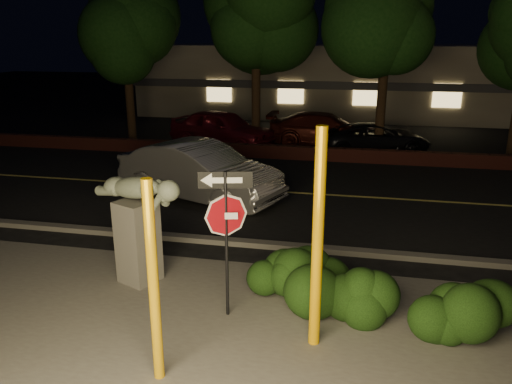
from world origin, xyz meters
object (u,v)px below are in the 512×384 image
(yellow_pole_right, at_px, (318,242))
(parked_car_dark, at_px, (375,138))
(yellow_pole_left, at_px, (154,284))
(silver_sedan, at_px, (199,171))
(signpost, at_px, (226,216))
(parked_car_red, at_px, (222,128))
(sculpture, at_px, (138,216))
(parked_car_darkred, at_px, (325,130))

(yellow_pole_right, distance_m, parked_car_dark, 13.65)
(yellow_pole_left, distance_m, yellow_pole_right, 2.33)
(silver_sedan, bearing_deg, yellow_pole_left, -144.67)
(signpost, relative_size, parked_car_red, 0.54)
(sculpture, xyz_separation_m, parked_car_darkred, (2.45, 13.11, -0.61))
(yellow_pole_right, distance_m, signpost, 1.56)
(yellow_pole_right, bearing_deg, yellow_pole_left, -148.29)
(silver_sedan, height_order, parked_car_dark, silver_sedan)
(silver_sedan, distance_m, parked_car_dark, 8.71)
(sculpture, relative_size, parked_car_darkred, 0.44)
(parked_car_dark, bearing_deg, yellow_pole_left, 154.12)
(parked_car_darkred, distance_m, parked_car_dark, 2.25)
(silver_sedan, bearing_deg, parked_car_red, 31.86)
(yellow_pole_left, xyz_separation_m, yellow_pole_right, (1.97, 1.22, 0.25))
(yellow_pole_left, bearing_deg, parked_car_red, 102.19)
(signpost, bearing_deg, sculpture, 142.88)
(sculpture, height_order, parked_car_red, sculpture)
(silver_sedan, bearing_deg, sculpture, -153.02)
(silver_sedan, xyz_separation_m, parked_car_red, (-1.29, 7.03, -0.03))
(yellow_pole_left, xyz_separation_m, parked_car_darkred, (1.05, 15.68, -0.70))
(signpost, relative_size, parked_car_darkred, 0.51)
(sculpture, distance_m, parked_car_red, 12.26)
(yellow_pole_left, bearing_deg, parked_car_dark, 78.09)
(parked_car_dark, bearing_deg, parked_car_red, 76.95)
(yellow_pole_right, height_order, silver_sedan, yellow_pole_right)
(yellow_pole_right, bearing_deg, parked_car_darkred, 93.64)
(parked_car_red, relative_size, parked_car_darkred, 0.95)
(signpost, bearing_deg, yellow_pole_right, -32.17)
(sculpture, relative_size, parked_car_red, 0.47)
(parked_car_darkred, xyz_separation_m, parked_car_dark, (2.06, -0.89, -0.11))
(signpost, relative_size, parked_car_dark, 0.58)
(signpost, height_order, parked_car_dark, signpost)
(sculpture, bearing_deg, yellow_pole_right, 1.74)
(yellow_pole_right, xyz_separation_m, parked_car_red, (-5.15, 13.46, -0.88))
(parked_car_red, height_order, parked_car_darkred, parked_car_red)
(yellow_pole_left, height_order, yellow_pole_right, yellow_pole_right)
(silver_sedan, bearing_deg, yellow_pole_right, -127.54)
(yellow_pole_right, xyz_separation_m, silver_sedan, (-3.86, 6.43, -0.85))
(parked_car_dark, bearing_deg, signpost, 154.69)
(parked_car_red, xyz_separation_m, parked_car_darkred, (4.23, 1.00, -0.08))
(sculpture, bearing_deg, silver_sedan, 118.99)
(yellow_pole_right, xyz_separation_m, signpost, (-1.47, 0.51, 0.10))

